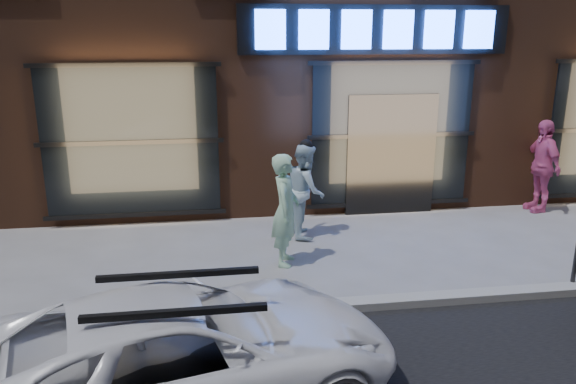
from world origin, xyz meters
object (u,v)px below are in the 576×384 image
Objects in this scene: man_cap at (306,190)px; passerby at (541,166)px; white_suv at (181,353)px; man_bowtie at (285,210)px.

passerby reaches higher than man_cap.
man_cap is 5.05m from passerby.
white_suv is (-2.04, -4.62, -0.25)m from man_cap.
man_bowtie reaches higher than man_cap.
man_cap is at bearing -10.03° from man_bowtie.
white_suv is at bearing 160.19° from man_cap.
man_cap is 0.39× the size of white_suv.
white_suv is at bearing 169.99° from man_bowtie.
passerby is 0.44× the size of white_suv.
man_bowtie is at bearing -38.26° from white_suv.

